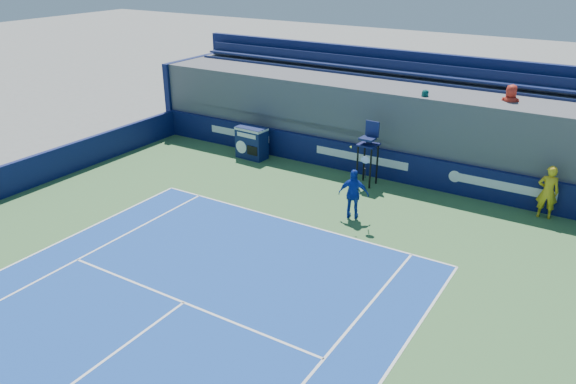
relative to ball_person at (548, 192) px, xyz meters
The scene contains 6 objects.
ball_person is the anchor object (origin of this frame).
back_hoarding 7.02m from the ball_person, behind, with size 20.40×0.21×1.20m.
match_clock 11.84m from the ball_person, behind, with size 1.36×0.79×1.40m.
umpire_chair 6.38m from the ball_person, behind, with size 0.73×0.73×2.48m.
tennis_player 6.48m from the ball_person, 147.90° to the right, with size 1.10×0.72×2.57m.
stadium_seating 7.46m from the ball_person, 160.54° to the left, with size 21.00×4.05×4.40m.
Camera 1 is at (8.70, -2.48, 8.40)m, focal length 35.00 mm.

